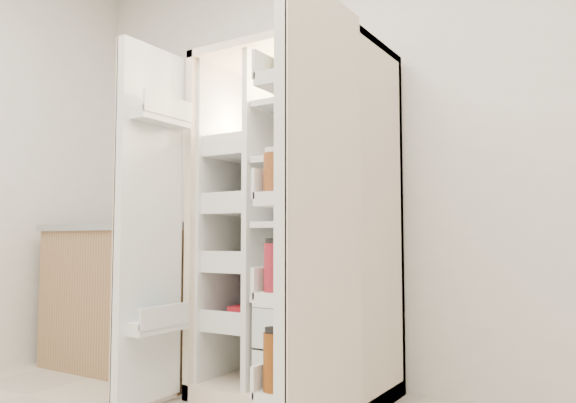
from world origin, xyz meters
The scene contains 5 objects.
wall_back centered at (0.00, 2.00, 1.35)m, with size 4.00×0.02×2.70m, color silver.
refrigerator centered at (-0.10, 1.65, 0.74)m, with size 0.92×0.70×1.80m.
freezer_door centered at (-0.61, 1.05, 0.89)m, with size 0.15×0.40×1.72m.
fridge_door centered at (0.37, 0.96, 0.87)m, with size 0.17×0.58×1.72m.
kitchen_counter centered at (-1.26, 1.61, 0.45)m, with size 1.24×0.66×0.90m.
Camera 1 is at (1.36, -0.84, 0.81)m, focal length 34.00 mm.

